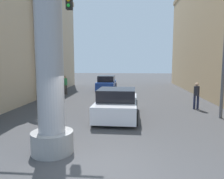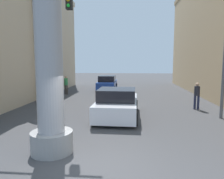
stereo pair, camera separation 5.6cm
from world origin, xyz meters
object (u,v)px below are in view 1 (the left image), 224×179
(palm_tree_mid_left, at_px, (38,21))
(car_lead, at_px, (117,104))
(pedestrian_mid_right, at_px, (196,94))
(car_far, at_px, (107,83))
(traffic_light_mast, at_px, (9,32))
(pedestrian_far_left, at_px, (65,84))
(street_lamp, at_px, (219,38))

(palm_tree_mid_left, bearing_deg, car_lead, -38.06)
(pedestrian_mid_right, bearing_deg, car_lead, -153.72)
(car_far, relative_size, palm_tree_mid_left, 0.47)
(car_lead, distance_m, car_far, 11.38)
(traffic_light_mast, relative_size, pedestrian_far_left, 3.46)
(street_lamp, distance_m, car_far, 13.43)
(car_lead, xyz_separation_m, palm_tree_mid_left, (-6.21, 4.86, 5.26))
(street_lamp, relative_size, palm_tree_mid_left, 0.72)
(street_lamp, bearing_deg, car_lead, -177.44)
(street_lamp, xyz_separation_m, palm_tree_mid_left, (-11.33, 4.63, 1.83))
(traffic_light_mast, height_order, car_lead, traffic_light_mast)
(palm_tree_mid_left, height_order, pedestrian_far_left, palm_tree_mid_left)
(car_far, relative_size, pedestrian_mid_right, 2.66)
(street_lamp, xyz_separation_m, car_lead, (-5.12, -0.23, -3.43))
(pedestrian_far_left, relative_size, pedestrian_mid_right, 1.02)
(traffic_light_mast, distance_m, car_far, 14.39)
(pedestrian_far_left, xyz_separation_m, pedestrian_mid_right, (10.03, -5.65, -0.02))
(palm_tree_mid_left, xyz_separation_m, pedestrian_far_left, (0.98, 3.16, -4.96))
(street_lamp, xyz_separation_m, pedestrian_far_left, (-10.35, 7.80, -3.13))
(street_lamp, bearing_deg, pedestrian_mid_right, 98.44)
(street_lamp, height_order, palm_tree_mid_left, palm_tree_mid_left)
(street_lamp, relative_size, pedestrian_far_left, 4.00)
(traffic_light_mast, xyz_separation_m, pedestrian_mid_right, (9.17, 4.87, -3.18))
(palm_tree_mid_left, xyz_separation_m, pedestrian_mid_right, (11.01, -2.49, -4.98))
(street_lamp, bearing_deg, pedestrian_far_left, 143.01)
(street_lamp, distance_m, pedestrian_mid_right, 3.83)
(traffic_light_mast, bearing_deg, car_far, 79.33)
(palm_tree_mid_left, bearing_deg, traffic_light_mast, -75.99)
(car_lead, bearing_deg, palm_tree_mid_left, 141.94)
(pedestrian_far_left, bearing_deg, car_lead, -56.90)
(car_lead, bearing_deg, traffic_light_mast, -150.28)
(street_lamp, bearing_deg, palm_tree_mid_left, 157.75)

